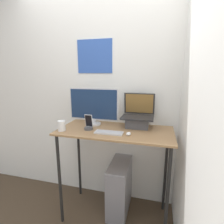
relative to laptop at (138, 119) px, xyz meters
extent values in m
cube|color=white|center=(-0.20, 0.20, 0.21)|extent=(6.00, 0.05, 2.60)
cube|color=#3359B2|center=(-0.53, 0.17, 0.65)|extent=(0.41, 0.01, 0.37)
cube|color=white|center=(0.45, -0.43, 0.21)|extent=(0.05, 6.00, 2.60)
cube|color=#936D47|center=(-0.20, -0.15, -0.10)|extent=(1.13, 0.55, 0.02)
cylinder|color=black|center=(-0.72, -0.38, -0.60)|extent=(0.03, 0.03, 0.98)
cylinder|color=black|center=(0.32, -0.38, -0.60)|extent=(0.03, 0.03, 0.98)
cylinder|color=black|center=(-0.72, 0.07, -0.60)|extent=(0.03, 0.03, 0.98)
cylinder|color=black|center=(0.32, 0.07, -0.60)|extent=(0.03, 0.03, 0.98)
cube|color=#4C4C51|center=(0.00, -0.02, -0.04)|extent=(0.23, 0.16, 0.10)
cube|color=#262628|center=(0.00, -0.02, 0.02)|extent=(0.33, 0.23, 0.02)
cube|color=#262628|center=(0.00, 0.11, 0.14)|extent=(0.33, 0.05, 0.23)
cube|color=olive|center=(0.00, 0.11, 0.14)|extent=(0.29, 0.04, 0.21)
cylinder|color=silver|center=(-0.47, -0.04, -0.08)|extent=(0.15, 0.15, 0.02)
cylinder|color=silver|center=(-0.47, -0.04, -0.05)|extent=(0.05, 0.05, 0.05)
cube|color=silver|center=(-0.47, -0.04, 0.14)|extent=(0.54, 0.01, 0.34)
cube|color=navy|center=(-0.47, -0.04, 0.14)|extent=(0.52, 0.01, 0.32)
cube|color=silver|center=(-0.24, -0.27, -0.08)|extent=(0.27, 0.10, 0.01)
cube|color=#A8A8AD|center=(-0.24, -0.27, -0.08)|extent=(0.25, 0.08, 0.00)
ellipsoid|color=white|center=(-0.05, -0.28, -0.08)|extent=(0.04, 0.07, 0.03)
cylinder|color=#4C4C51|center=(-0.46, -0.22, -0.08)|extent=(0.08, 0.08, 0.02)
cube|color=silver|center=(-0.46, -0.21, 0.00)|extent=(0.08, 0.04, 0.13)
cube|color=black|center=(-0.46, -0.21, 0.00)|extent=(0.07, 0.03, 0.12)
cube|color=gray|center=(-0.17, -0.05, -0.80)|extent=(0.21, 0.49, 0.59)
cube|color=slate|center=(-0.17, -0.30, -0.80)|extent=(0.20, 0.01, 0.56)
cylinder|color=white|center=(-0.70, -0.32, -0.04)|extent=(0.07, 0.07, 0.10)
camera|label=1|loc=(0.19, -1.77, 0.46)|focal=28.00mm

